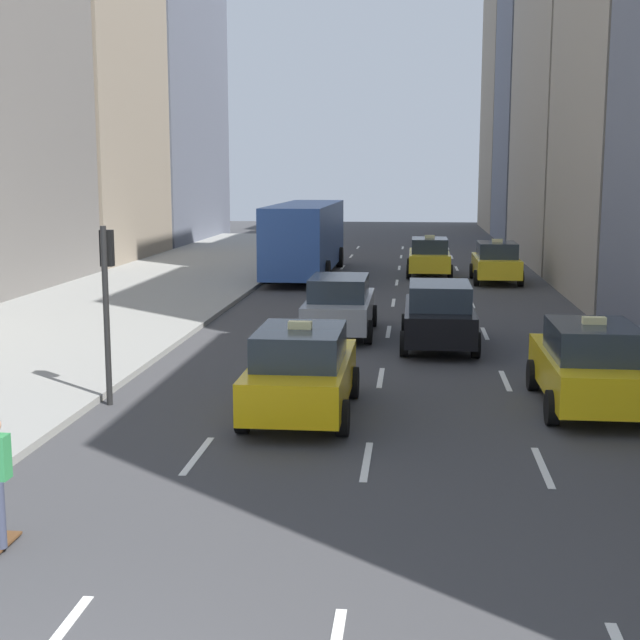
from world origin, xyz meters
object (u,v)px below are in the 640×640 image
Objects in this scene: sedan_black_near at (340,305)px; city_bus at (306,236)px; traffic_light_pole at (107,286)px; sedan_silver_behind at (439,314)px; taxi_lead at (496,262)px; taxi_second at (301,371)px; taxi_fourth at (429,257)px; taxi_third at (590,365)px.

city_bus is (-2.81, 15.03, 0.91)m from sedan_black_near.
sedan_silver_behind is at bearing 44.70° from traffic_light_pole.
sedan_silver_behind is at bearing -100.76° from taxi_lead.
taxi_fourth is at bearing 83.34° from taxi_second.
taxi_lead is at bearing -37.16° from taxi_fourth.
taxi_second is 0.98× the size of sedan_silver_behind.
city_bus reaches higher than sedan_silver_behind.
sedan_silver_behind is 17.59m from city_bus.
sedan_silver_behind is (2.80, 7.14, 0.01)m from taxi_second.
taxi_lead reaches higher than sedan_silver_behind.
city_bus is at bearing -177.84° from taxi_fourth.
taxi_second is 1.22× the size of traffic_light_pole.
taxi_fourth is 1.22× the size of traffic_light_pole.
traffic_light_pole reaches higher than taxi_lead.
taxi_lead is 8.67m from city_bus.
traffic_light_pole is at bearing -106.00° from taxi_fourth.
taxi_third is at bearing -83.02° from taxi_fourth.
taxi_lead is 1.22× the size of traffic_light_pole.
taxi_fourth is (-2.80, 2.12, 0.00)m from taxi_lead.
city_bus reaches higher than taxi_fourth.
taxi_second is 0.96× the size of sedan_black_near.
traffic_light_pole is (-3.95, 0.46, 1.53)m from taxi_second.
sedan_black_near is at bearing -79.40° from city_bus.
traffic_light_pole is (-1.14, -23.32, 0.62)m from city_bus.
taxi_fourth reaches higher than sedan_black_near.
taxi_lead is 1.00× the size of taxi_fourth.
taxi_second reaches higher than sedan_black_near.
taxi_third is 1.00× the size of taxi_fourth.
sedan_black_near is at bearing 126.25° from taxi_third.
taxi_second is 24.16m from taxi_fourth.
taxi_second is 5.71m from taxi_third.
sedan_silver_behind is (-2.80, 6.03, 0.01)m from taxi_third.
city_bus is (-8.41, 22.67, 0.91)m from taxi_third.
sedan_black_near is (-5.60, -13.12, -0.01)m from taxi_lead.
taxi_second is at bearing -111.41° from sedan_silver_behind.
city_bus is (-5.61, 16.64, 0.90)m from sedan_silver_behind.
taxi_third is at bearing -65.09° from sedan_silver_behind.
sedan_black_near is (-5.60, 7.64, -0.01)m from taxi_third.
traffic_light_pole is at bearing -115.48° from sedan_black_near.
sedan_black_near is 0.40× the size of city_bus.
taxi_second is at bearing -96.66° from taxi_fourth.
city_bus is (-5.61, -0.21, 0.91)m from taxi_fourth.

